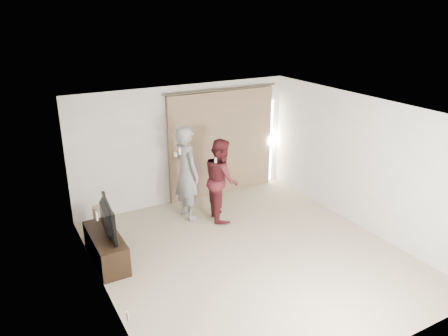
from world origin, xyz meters
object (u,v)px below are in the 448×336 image
at_px(tv_console, 106,248).
at_px(tv, 103,219).
at_px(person_woman, 221,179).
at_px(person_man, 187,173).

xyz_separation_m(tv_console, tv, (0.00, 0.00, 0.55)).
distance_m(tv_console, person_woman, 2.65).
height_order(tv_console, tv, tv).
height_order(tv_console, person_man, person_man).
relative_size(person_man, person_woman, 1.15).
bearing_deg(tv_console, person_man, 23.91).
distance_m(person_man, person_woman, 0.71).
xyz_separation_m(person_man, person_woman, (0.60, -0.35, -0.13)).
relative_size(tv_console, tv, 1.32).
height_order(tv, person_man, person_man).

